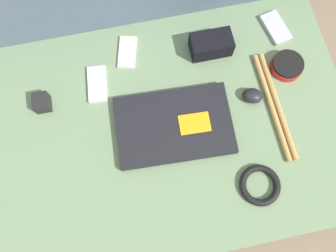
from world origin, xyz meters
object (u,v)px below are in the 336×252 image
at_px(camera_pouch, 211,45).
at_px(charger_brick, 42,103).
at_px(phone_silver, 97,84).
at_px(phone_black, 276,28).
at_px(speaker_puck, 287,66).
at_px(phone_small, 127,52).
at_px(computer_mouse, 252,96).
at_px(laptop, 174,124).

distance_m(camera_pouch, charger_brick, 0.54).
bearing_deg(phone_silver, phone_black, 12.59).
bearing_deg(speaker_puck, phone_small, 162.10).
height_order(phone_silver, camera_pouch, camera_pouch).
bearing_deg(camera_pouch, computer_mouse, -65.54).
bearing_deg(laptop, phone_small, 112.48).
distance_m(phone_silver, charger_brick, 0.17).
bearing_deg(computer_mouse, phone_small, 168.71).
bearing_deg(phone_silver, laptop, -35.60).
bearing_deg(camera_pouch, speaker_puck, -26.91).
distance_m(phone_small, camera_pouch, 0.26).
height_order(laptop, phone_black, laptop).
height_order(laptop, speaker_puck, speaker_puck).
bearing_deg(charger_brick, speaker_puck, -2.40).
relative_size(computer_mouse, phone_small, 0.63).
bearing_deg(phone_silver, camera_pouch, 12.42).
xyz_separation_m(computer_mouse, charger_brick, (-0.62, 0.11, 0.00)).
bearing_deg(phone_small, charger_brick, -142.20).
height_order(laptop, charger_brick, charger_brick).
xyz_separation_m(phone_small, camera_pouch, (0.26, -0.04, 0.03)).
height_order(laptop, camera_pouch, camera_pouch).
xyz_separation_m(phone_silver, camera_pouch, (0.37, 0.05, 0.03)).
relative_size(phone_small, charger_brick, 2.27).
bearing_deg(charger_brick, phone_silver, 10.93).
bearing_deg(phone_silver, speaker_puck, -0.96).
xyz_separation_m(camera_pouch, charger_brick, (-0.54, -0.08, -0.01)).
height_order(phone_black, camera_pouch, camera_pouch).
relative_size(speaker_puck, charger_brick, 1.90).
bearing_deg(phone_black, phone_silver, 175.78).
relative_size(laptop, charger_brick, 6.70).
relative_size(laptop, speaker_puck, 3.53).
bearing_deg(phone_small, laptop, -56.52).
xyz_separation_m(computer_mouse, phone_black, (0.14, 0.21, -0.01)).
distance_m(phone_silver, camera_pouch, 0.37).
bearing_deg(phone_silver, phone_small, 44.66).
height_order(computer_mouse, camera_pouch, camera_pouch).
height_order(phone_silver, phone_small, phone_silver).
relative_size(laptop, phone_small, 2.95).
xyz_separation_m(laptop, speaker_puck, (0.38, 0.11, 0.00)).
height_order(speaker_puck, phone_small, speaker_puck).
bearing_deg(speaker_puck, phone_black, 86.07).
distance_m(laptop, camera_pouch, 0.28).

